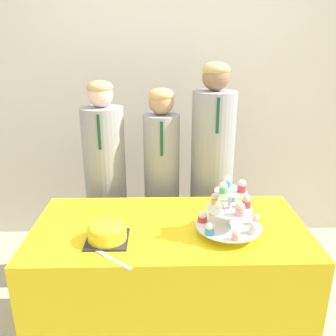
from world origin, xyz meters
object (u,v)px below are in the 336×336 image
cupcake_stand (229,211)px  student_2 (211,184)px  cake_knife (107,256)px  student_1 (162,193)px  round_cake (107,231)px  student_0 (107,192)px

cupcake_stand → student_2: student_2 is taller
cake_knife → student_2: bearing=97.3°
cupcake_stand → student_1: size_ratio=0.23×
round_cake → cupcake_stand: cupcake_stand is taller
cake_knife → student_1: student_1 is taller
round_cake → student_1: 0.82m
student_0 → student_2: size_ratio=0.93×
cake_knife → cupcake_stand: bearing=58.6°
round_cake → cupcake_stand: bearing=4.7°
cake_knife → cupcake_stand: size_ratio=0.57×
cake_knife → cupcake_stand: 0.62m
student_1 → cake_knife: bearing=-105.7°
cake_knife → student_1: size_ratio=0.13×
round_cake → student_2: bearing=51.2°
cake_knife → student_2: 1.08m
round_cake → student_2: (0.61, 0.76, -0.07)m
cupcake_stand → student_2: size_ratio=0.21×
student_2 → student_0: bearing=-180.0°
round_cake → cupcake_stand: size_ratio=0.62×
cake_knife → round_cake: bearing=137.6°
round_cake → student_0: student_0 is taller
cupcake_stand → student_2: bearing=88.8°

